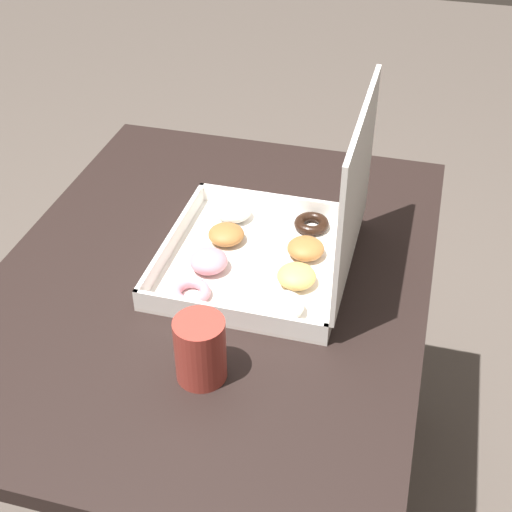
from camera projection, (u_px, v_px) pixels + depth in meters
dining_table at (215, 324)px, 1.31m from camera, size 0.97×0.74×0.73m
donut_box at (282, 241)px, 1.21m from camera, size 0.34×0.33×0.32m
coffee_mug at (200, 349)px, 1.02m from camera, size 0.07×0.07×0.10m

